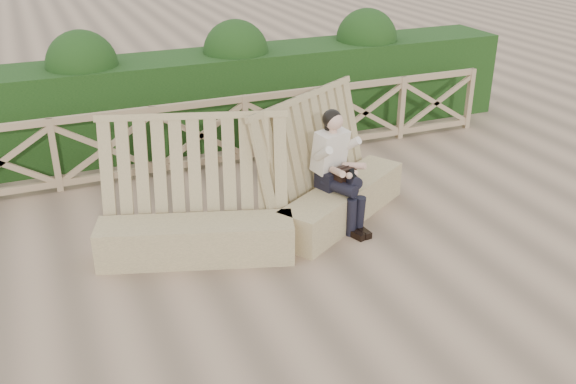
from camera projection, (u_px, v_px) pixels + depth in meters
name	position (u px, v px, depth m)	size (l,w,h in m)	color
ground	(289.00, 281.00, 7.14)	(60.00, 60.00, 0.00)	brown
bench	(271.00, 206.00, 7.94)	(4.30, 1.85, 1.62)	olive
woman	(337.00, 165.00, 8.09)	(0.56, 0.96, 1.52)	black
guardrail	(201.00, 135.00, 9.83)	(10.10, 0.09, 1.10)	#8B7751
hedge	(181.00, 102.00, 10.75)	(12.00, 1.20, 1.50)	black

